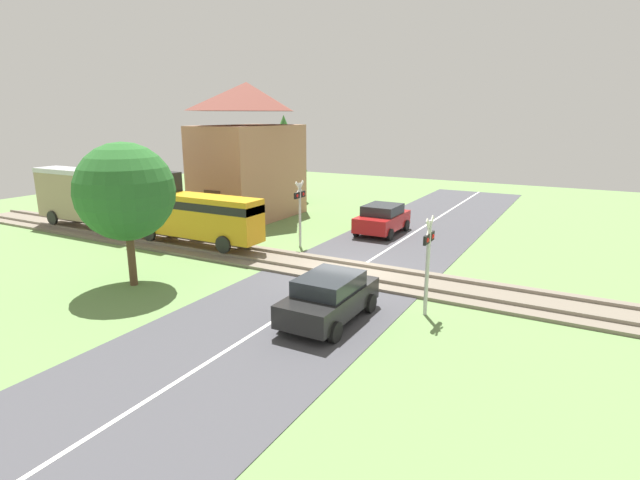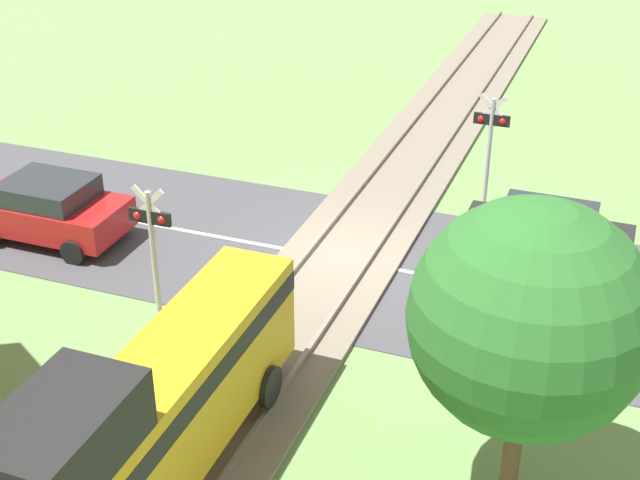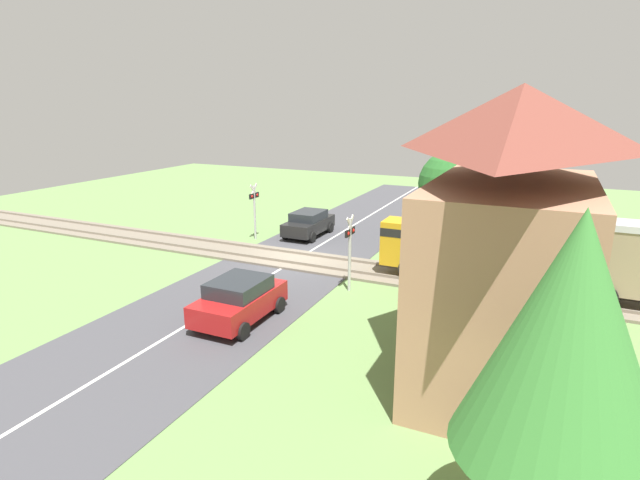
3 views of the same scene
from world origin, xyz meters
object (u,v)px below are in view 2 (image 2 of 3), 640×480
car_far_side (50,208)px  crossing_signal_west_approach (490,137)px  car_near_crossing (547,236)px  crossing_signal_east_approach (152,238)px

car_far_side → crossing_signal_west_approach: crossing_signal_west_approach is taller
car_near_crossing → crossing_signal_east_approach: bearing=36.8°
car_near_crossing → crossing_signal_east_approach: size_ratio=1.20×
car_near_crossing → car_far_side: 11.71m
car_near_crossing → crossing_signal_west_approach: size_ratio=1.20×
car_near_crossing → car_far_side: size_ratio=1.03×
car_far_side → crossing_signal_west_approach: bearing=-150.9°
car_far_side → crossing_signal_east_approach: 5.07m
car_near_crossing → crossing_signal_west_approach: (1.87, -2.40, 1.24)m
crossing_signal_west_approach → car_near_crossing: bearing=128.0°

